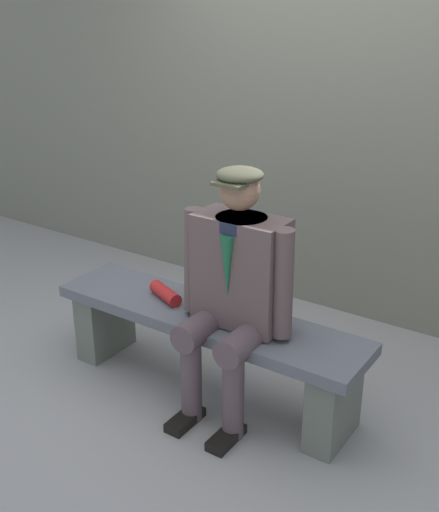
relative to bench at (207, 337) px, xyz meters
The scene contains 5 objects.
ground_plane 0.34m from the bench, ahead, with size 30.00×30.00×0.00m, color gray.
bench is the anchor object (origin of this frame).
seated_man 0.46m from the bench, 165.15° to the left, with size 0.63×0.57×1.33m.
rolled_magazine 0.34m from the bench, ahead, with size 0.08×0.08×0.24m, color #B21E1E.
stadium_wall 1.63m from the bench, 90.00° to the right, with size 12.00×0.24×2.14m, color slate.
Camera 1 is at (-1.78, 2.50, 2.09)m, focal length 44.71 mm.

